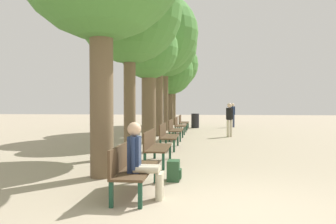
{
  "coord_description": "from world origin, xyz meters",
  "views": [
    {
      "loc": [
        -0.42,
        -4.8,
        1.55
      ],
      "look_at": [
        -1.32,
        3.63,
        1.33
      ],
      "focal_mm": 35.0,
      "sensor_mm": 36.0,
      "label": 1
    }
  ],
  "objects_px": {
    "bench_row_4": "(179,124)",
    "pedestrian_near": "(233,113)",
    "tree_row_2": "(149,53)",
    "tree_row_5": "(170,71)",
    "tree_row_1": "(129,11)",
    "tree_row_3": "(158,34)",
    "tree_row_6": "(174,65)",
    "trash_bin": "(195,121)",
    "bench_row_3": "(174,128)",
    "bench_row_0": "(131,165)",
    "bench_row_5": "(182,121)",
    "pedestrian_mid": "(229,118)",
    "person_seated": "(141,158)",
    "backpack": "(174,171)",
    "tree_row_4": "(166,46)",
    "bench_row_2": "(167,134)",
    "bench_row_1": "(155,145)"
  },
  "relations": [
    {
      "from": "bench_row_2",
      "to": "bench_row_3",
      "type": "xyz_separation_m",
      "value": [
        0.0,
        2.82,
        0.0
      ]
    },
    {
      "from": "bench_row_2",
      "to": "bench_row_3",
      "type": "relative_size",
      "value": 1.0
    },
    {
      "from": "tree_row_1",
      "to": "bench_row_1",
      "type": "bearing_deg",
      "value": -48.88
    },
    {
      "from": "bench_row_2",
      "to": "bench_row_4",
      "type": "bearing_deg",
      "value": 90.0
    },
    {
      "from": "tree_row_6",
      "to": "pedestrian_mid",
      "type": "bearing_deg",
      "value": -67.72
    },
    {
      "from": "bench_row_3",
      "to": "tree_row_3",
      "type": "bearing_deg",
      "value": 120.08
    },
    {
      "from": "tree_row_6",
      "to": "backpack",
      "type": "distance_m",
      "value": 17.55
    },
    {
      "from": "bench_row_2",
      "to": "trash_bin",
      "type": "xyz_separation_m",
      "value": [
        0.73,
        9.68,
        -0.03
      ]
    },
    {
      "from": "bench_row_5",
      "to": "tree_row_4",
      "type": "distance_m",
      "value": 4.55
    },
    {
      "from": "tree_row_6",
      "to": "bench_row_3",
      "type": "bearing_deg",
      "value": -84.73
    },
    {
      "from": "tree_row_3",
      "to": "trash_bin",
      "type": "height_order",
      "value": "tree_row_3"
    },
    {
      "from": "bench_row_5",
      "to": "person_seated",
      "type": "bearing_deg",
      "value": -89.05
    },
    {
      "from": "tree_row_3",
      "to": "backpack",
      "type": "relative_size",
      "value": 16.53
    },
    {
      "from": "tree_row_5",
      "to": "pedestrian_near",
      "type": "height_order",
      "value": "tree_row_5"
    },
    {
      "from": "tree_row_2",
      "to": "trash_bin",
      "type": "relative_size",
      "value": 5.3
    },
    {
      "from": "bench_row_0",
      "to": "bench_row_3",
      "type": "height_order",
      "value": "same"
    },
    {
      "from": "tree_row_6",
      "to": "tree_row_3",
      "type": "bearing_deg",
      "value": -90.0
    },
    {
      "from": "tree_row_6",
      "to": "backpack",
      "type": "xyz_separation_m",
      "value": [
        1.54,
        -16.98,
        -4.14
      ]
    },
    {
      "from": "tree_row_2",
      "to": "tree_row_5",
      "type": "xyz_separation_m",
      "value": [
        0.0,
        7.95,
        0.06
      ]
    },
    {
      "from": "pedestrian_mid",
      "to": "bench_row_0",
      "type": "bearing_deg",
      "value": -103.93
    },
    {
      "from": "tree_row_1",
      "to": "pedestrian_mid",
      "type": "xyz_separation_m",
      "value": [
        3.33,
        6.05,
        -3.31
      ]
    },
    {
      "from": "bench_row_0",
      "to": "bench_row_5",
      "type": "distance_m",
      "value": 14.08
    },
    {
      "from": "bench_row_4",
      "to": "tree_row_2",
      "type": "xyz_separation_m",
      "value": [
        -0.88,
        -4.09,
        3.02
      ]
    },
    {
      "from": "tree_row_6",
      "to": "tree_row_1",
      "type": "bearing_deg",
      "value": -90.0
    },
    {
      "from": "bench_row_3",
      "to": "pedestrian_near",
      "type": "bearing_deg",
      "value": 67.71
    },
    {
      "from": "bench_row_5",
      "to": "pedestrian_near",
      "type": "xyz_separation_m",
      "value": [
        3.14,
        2.04,
        0.41
      ]
    },
    {
      "from": "bench_row_4",
      "to": "pedestrian_near",
      "type": "height_order",
      "value": "pedestrian_near"
    },
    {
      "from": "tree_row_2",
      "to": "trash_bin",
      "type": "xyz_separation_m",
      "value": [
        1.62,
        8.14,
        -3.05
      ]
    },
    {
      "from": "bench_row_1",
      "to": "bench_row_5",
      "type": "height_order",
      "value": "same"
    },
    {
      "from": "bench_row_2",
      "to": "tree_row_6",
      "type": "bearing_deg",
      "value": 94.08
    },
    {
      "from": "tree_row_1",
      "to": "tree_row_3",
      "type": "bearing_deg",
      "value": 90.0
    },
    {
      "from": "tree_row_4",
      "to": "person_seated",
      "type": "height_order",
      "value": "tree_row_4"
    },
    {
      "from": "bench_row_1",
      "to": "tree_row_5",
      "type": "bearing_deg",
      "value": 94.1
    },
    {
      "from": "backpack",
      "to": "pedestrian_mid",
      "type": "xyz_separation_m",
      "value": [
        1.8,
        8.85,
        0.69
      ]
    },
    {
      "from": "bench_row_2",
      "to": "tree_row_2",
      "type": "height_order",
      "value": "tree_row_2"
    },
    {
      "from": "bench_row_1",
      "to": "tree_row_3",
      "type": "bearing_deg",
      "value": 97.03
    },
    {
      "from": "bench_row_2",
      "to": "bench_row_4",
      "type": "distance_m",
      "value": 5.63
    },
    {
      "from": "bench_row_2",
      "to": "tree_row_1",
      "type": "bearing_deg",
      "value": -116.05
    },
    {
      "from": "bench_row_4",
      "to": "tree_row_4",
      "type": "distance_m",
      "value": 4.77
    },
    {
      "from": "bench_row_3",
      "to": "tree_row_4",
      "type": "bearing_deg",
      "value": 100.92
    },
    {
      "from": "tree_row_2",
      "to": "person_seated",
      "type": "xyz_separation_m",
      "value": [
        1.12,
        -7.45,
        -2.85
      ]
    },
    {
      "from": "trash_bin",
      "to": "bench_row_0",
      "type": "bearing_deg",
      "value": -92.75
    },
    {
      "from": "tree_row_3",
      "to": "backpack",
      "type": "distance_m",
      "value": 10.19
    },
    {
      "from": "bench_row_3",
      "to": "tree_row_4",
      "type": "height_order",
      "value": "tree_row_4"
    },
    {
      "from": "tree_row_3",
      "to": "pedestrian_mid",
      "type": "height_order",
      "value": "tree_row_3"
    },
    {
      "from": "backpack",
      "to": "bench_row_1",
      "type": "bearing_deg",
      "value": 109.99
    },
    {
      "from": "bench_row_2",
      "to": "person_seated",
      "type": "relative_size",
      "value": 1.31
    },
    {
      "from": "tree_row_1",
      "to": "bench_row_0",
      "type": "bearing_deg",
      "value": -77.02
    },
    {
      "from": "bench_row_4",
      "to": "tree_row_6",
      "type": "bearing_deg",
      "value": 97.46
    },
    {
      "from": "bench_row_4",
      "to": "trash_bin",
      "type": "distance_m",
      "value": 4.12
    }
  ]
}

